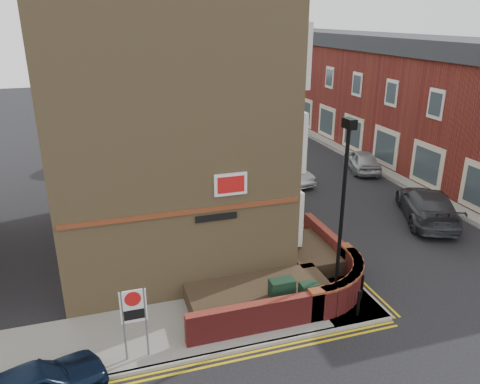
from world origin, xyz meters
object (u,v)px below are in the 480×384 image
Objects in this scene: utility_cabinet_large at (282,296)px; zone_sign at (134,312)px; silver_car_near at (287,172)px; lamppost at (342,216)px.

utility_cabinet_large is 0.55× the size of zone_sign.
zone_sign is 16.34m from silver_car_near.
utility_cabinet_large is at bearing -126.60° from silver_car_near.
silver_car_near is at bearing 74.40° from lamppost.
zone_sign reaches higher than utility_cabinet_large.
zone_sign is at bearing -173.93° from lamppost.
utility_cabinet_large is 0.31× the size of silver_car_near.
lamppost reaches higher than silver_car_near.
zone_sign is (-6.60, -0.70, -1.70)m from lamppost.
lamppost is 3.24m from utility_cabinet_large.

